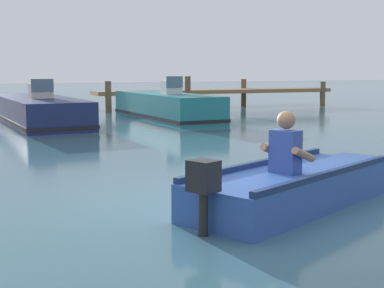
# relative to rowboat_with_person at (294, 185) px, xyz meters

# --- Properties ---
(ground_plane) EXTENTS (120.00, 120.00, 0.00)m
(ground_plane) POSITION_rel_rowboat_with_person_xyz_m (-1.05, 0.65, -0.25)
(ground_plane) COLOR #386070
(wooden_dock) EXTENTS (10.74, 1.64, 1.38)m
(wooden_dock) POSITION_rel_rowboat_with_person_xyz_m (6.42, 15.97, 0.46)
(wooden_dock) COLOR brown
(wooden_dock) RESTS_ON ground
(rowboat_with_person) EXTENTS (3.53, 2.32, 1.19)m
(rowboat_with_person) POSITION_rel_rowboat_with_person_xyz_m (0.00, 0.00, 0.00)
(rowboat_with_person) COLOR #2D519E
(rowboat_with_person) RESTS_ON ground
(moored_boat_navy) EXTENTS (2.40, 6.56, 1.38)m
(moored_boat_navy) POSITION_rel_rowboat_with_person_xyz_m (-1.60, 11.87, 0.13)
(moored_boat_navy) COLOR #19234C
(moored_boat_navy) RESTS_ON ground
(moored_boat_teal) EXTENTS (2.05, 5.80, 1.44)m
(moored_boat_teal) POSITION_rel_rowboat_with_person_xyz_m (2.53, 11.68, 0.16)
(moored_boat_teal) COLOR #1E727A
(moored_boat_teal) RESTS_ON ground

